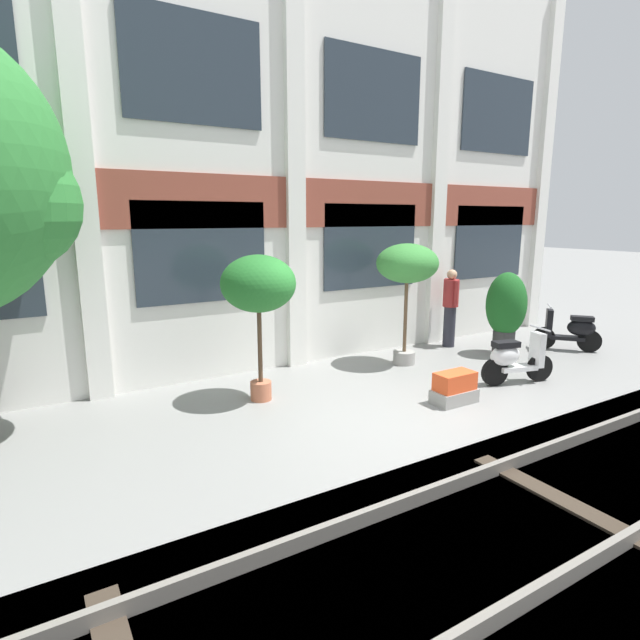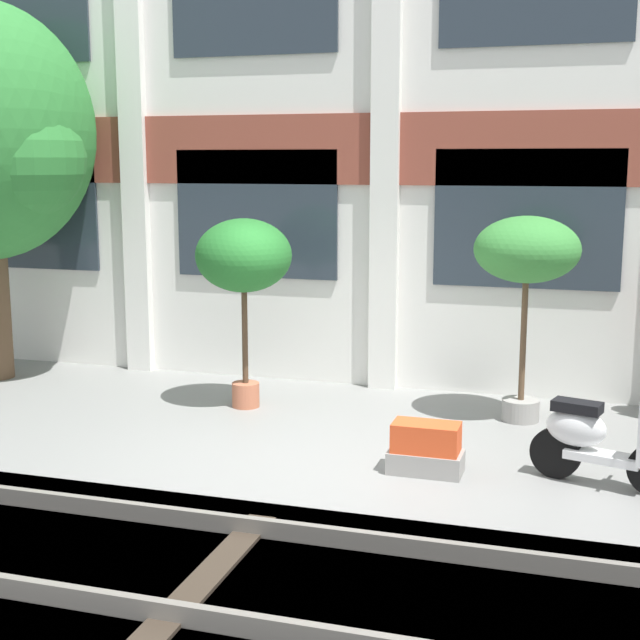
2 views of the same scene
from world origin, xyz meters
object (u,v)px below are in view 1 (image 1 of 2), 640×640
Objects in this scene: potted_plant_tall_urn at (407,268)px; potted_plant_low_pan at (258,287)px; scooter_near_curb at (570,331)px; resident_by_doorway at (450,305)px; potted_plant_square_trough at (454,388)px; scooter_second_parked at (515,359)px; potted_plant_ribbed_drum at (506,308)px.

potted_plant_low_pan is (-3.25, -0.38, -0.10)m from potted_plant_tall_urn.
scooter_near_curb is 2.60m from resident_by_doorway.
resident_by_doorway is at bearing 10.39° from potted_plant_low_pan.
potted_plant_square_trough is 3.65m from resident_by_doorway.
potted_plant_low_pan is (-2.52, 1.67, 1.57)m from potted_plant_square_trough.
potted_plant_low_pan is 2.08× the size of scooter_near_curb.
potted_plant_tall_urn is at bearing 70.38° from potted_plant_square_trough.
potted_plant_low_pan is 1.69× the size of scooter_second_parked.
resident_by_doorway is (1.75, 0.54, -0.97)m from potted_plant_tall_urn.
potted_plant_square_trough is 1.58m from scooter_second_parked.
scooter_second_parked is at bearing -20.69° from potted_plant_low_pan.
scooter_near_curb is 0.81× the size of scooter_second_parked.
resident_by_doorway is (-1.97, 1.62, 0.49)m from scooter_near_curb.
scooter_near_curb is (4.45, 0.97, 0.20)m from potted_plant_square_trough.
potted_plant_tall_urn reaches higher than scooter_near_curb.
potted_plant_ribbed_drum is at bearing -13.80° from potted_plant_tall_urn.
scooter_second_parked is at bearing 4.79° from potted_plant_square_trough.
potted_plant_tall_urn reaches higher than resident_by_doorway.
resident_by_doorway is (-0.49, 1.08, -0.06)m from potted_plant_ribbed_drum.
scooter_second_parked is (1.56, 0.13, 0.20)m from potted_plant_square_trough.
potted_plant_square_trough is 3.41m from potted_plant_ribbed_drum.
potted_plant_square_trough is 0.53× the size of scooter_second_parked.
potted_plant_square_trough is at bearing -153.12° from potted_plant_ribbed_drum.
potted_plant_square_trough is at bearing -33.59° from potted_plant_low_pan.
resident_by_doorway reaches higher than potted_plant_square_trough.
scooter_near_curb is 3.00m from scooter_second_parked.
potted_plant_tall_urn is 3.27m from potted_plant_low_pan.
resident_by_doorway is (4.99, 0.92, -0.87)m from potted_plant_low_pan.
potted_plant_low_pan reaches higher than scooter_second_parked.
potted_plant_tall_urn is 1.36× the size of potted_plant_ribbed_drum.
potted_plant_tall_urn reaches higher than potted_plant_low_pan.
potted_plant_low_pan is at bearing 178.23° from potted_plant_ribbed_drum.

